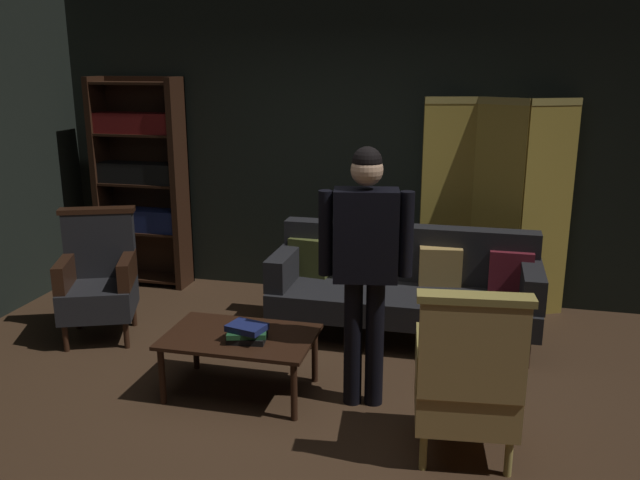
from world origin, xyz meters
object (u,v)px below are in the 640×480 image
at_px(velvet_couch, 404,282).
at_px(standing_figure, 365,255).
at_px(book_navy_cloth, 247,327).
at_px(folding_screen, 496,204).
at_px(book_black_cloth, 247,338).
at_px(bookshelf, 141,179).
at_px(coffee_table, 240,341).
at_px(book_green_cloth, 247,333).
at_px(armchair_gilt_accent, 467,378).
at_px(armchair_wing_left, 99,278).

distance_m(velvet_couch, standing_figure, 1.33).
relative_size(standing_figure, book_navy_cloth, 7.17).
relative_size(folding_screen, book_black_cloth, 7.72).
bearing_deg(book_navy_cloth, standing_figure, 9.71).
bearing_deg(book_navy_cloth, bookshelf, 131.39).
height_order(folding_screen, book_navy_cloth, folding_screen).
xyz_separation_m(folding_screen, book_navy_cloth, (-1.58, -2.06, -0.47)).
xyz_separation_m(bookshelf, coffee_table, (1.74, -1.99, -0.69)).
bearing_deg(book_green_cloth, standing_figure, 9.71).
xyz_separation_m(bookshelf, armchair_gilt_accent, (3.24, -2.41, -0.57)).
bearing_deg(book_green_cloth, velvet_couch, 56.36).
xyz_separation_m(armchair_wing_left, book_navy_cloth, (1.53, -0.74, 0.02)).
relative_size(armchair_gilt_accent, armchair_wing_left, 1.00).
bearing_deg(velvet_couch, coffee_table, -127.54).
xyz_separation_m(velvet_couch, armchair_wing_left, (-2.41, -0.59, 0.03)).
relative_size(folding_screen, armchair_gilt_accent, 1.83).
relative_size(book_black_cloth, book_green_cloth, 0.97).
xyz_separation_m(folding_screen, book_green_cloth, (-1.58, -2.06, -0.51)).
bearing_deg(armchair_wing_left, book_black_cloth, -25.75).
relative_size(armchair_wing_left, standing_figure, 0.61).
height_order(standing_figure, book_green_cloth, standing_figure).
bearing_deg(folding_screen, bookshelf, 179.90).
bearing_deg(folding_screen, armchair_gilt_accent, -93.82).
distance_m(coffee_table, standing_figure, 1.06).
xyz_separation_m(coffee_table, armchair_wing_left, (-1.45, 0.66, 0.12)).
relative_size(armchair_gilt_accent, book_green_cloth, 4.11).
distance_m(coffee_table, book_green_cloth, 0.15).
distance_m(bookshelf, book_navy_cloth, 2.80).
relative_size(folding_screen, coffee_table, 1.90).
xyz_separation_m(standing_figure, book_green_cloth, (-0.75, -0.13, -0.55)).
relative_size(folding_screen, armchair_wing_left, 1.83).
relative_size(folding_screen, velvet_couch, 0.90).
xyz_separation_m(coffee_table, book_green_cloth, (0.08, -0.08, 0.10)).
bearing_deg(coffee_table, book_green_cloth, -43.81).
xyz_separation_m(armchair_gilt_accent, standing_figure, (-0.67, 0.47, 0.54)).
height_order(coffee_table, armchair_gilt_accent, armchair_gilt_accent).
relative_size(armchair_gilt_accent, book_navy_cloth, 4.38).
bearing_deg(velvet_couch, bookshelf, 164.72).
bearing_deg(armchair_wing_left, armchair_gilt_accent, -20.16).
relative_size(standing_figure, book_black_cloth, 6.91).
xyz_separation_m(standing_figure, book_black_cloth, (-0.75, -0.13, -0.59)).
bearing_deg(coffee_table, velvet_couch, 52.46).
bearing_deg(armchair_gilt_accent, standing_figure, 144.56).
xyz_separation_m(standing_figure, book_navy_cloth, (-0.75, -0.13, -0.51)).
bearing_deg(book_navy_cloth, armchair_gilt_accent, -13.64).
bearing_deg(standing_figure, book_navy_cloth, -170.29).
height_order(folding_screen, book_green_cloth, folding_screen).
height_order(folding_screen, book_black_cloth, folding_screen).
bearing_deg(bookshelf, armchair_wing_left, -77.81).
relative_size(velvet_couch, book_navy_cloth, 8.93).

